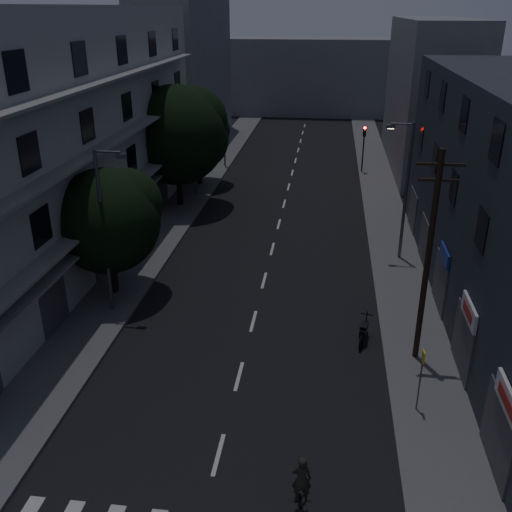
% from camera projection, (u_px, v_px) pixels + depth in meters
% --- Properties ---
extents(ground, '(160.00, 160.00, 0.00)m').
position_uv_depth(ground, '(279.00, 222.00, 40.19)').
color(ground, black).
rests_on(ground, ground).
extents(sidewalk_left, '(3.00, 90.00, 0.15)m').
position_uv_depth(sidewalk_left, '(176.00, 216.00, 41.03)').
color(sidewalk_left, '#565659').
rests_on(sidewalk_left, ground).
extents(sidewalk_right, '(3.00, 90.00, 0.15)m').
position_uv_depth(sidewalk_right, '(388.00, 225.00, 39.28)').
color(sidewalk_right, '#565659').
rests_on(sidewalk_right, ground).
extents(lane_markings, '(0.15, 60.50, 0.01)m').
position_uv_depth(lane_markings, '(286.00, 195.00, 45.86)').
color(lane_markings, beige).
rests_on(lane_markings, ground).
extents(building_left, '(7.00, 36.00, 14.00)m').
position_uv_depth(building_left, '(61.00, 139.00, 32.42)').
color(building_left, '#B4B4AF').
rests_on(building_left, ground).
extents(building_far_left, '(6.00, 20.00, 16.00)m').
position_uv_depth(building_far_left, '(186.00, 68.00, 59.26)').
color(building_far_left, slate).
rests_on(building_far_left, ground).
extents(building_far_right, '(6.00, 20.00, 13.00)m').
position_uv_depth(building_far_right, '(429.00, 96.00, 51.61)').
color(building_far_right, slate).
rests_on(building_far_right, ground).
extents(building_far_end, '(24.00, 8.00, 10.00)m').
position_uv_depth(building_far_end, '(309.00, 76.00, 79.05)').
color(building_far_end, slate).
rests_on(building_far_end, ground).
extents(tree_near, '(5.34, 5.34, 6.59)m').
position_uv_depth(tree_near, '(108.00, 217.00, 28.48)').
color(tree_near, black).
rests_on(tree_near, sidewalk_left).
extents(tree_mid, '(7.16, 7.16, 8.81)m').
position_uv_depth(tree_mid, '(178.00, 131.00, 41.09)').
color(tree_mid, black).
rests_on(tree_mid, sidewalk_left).
extents(tree_far, '(5.07, 5.07, 6.27)m').
position_uv_depth(tree_far, '(199.00, 137.00, 46.86)').
color(tree_far, black).
rests_on(tree_far, sidewalk_left).
extents(traffic_signal_far_right, '(0.28, 0.37, 4.10)m').
position_uv_depth(traffic_signal_far_right, '(364.00, 139.00, 50.57)').
color(traffic_signal_far_right, black).
rests_on(traffic_signal_far_right, sidewalk_right).
extents(traffic_signal_far_left, '(0.28, 0.37, 4.10)m').
position_uv_depth(traffic_signal_far_left, '(224.00, 134.00, 52.49)').
color(traffic_signal_far_left, black).
rests_on(traffic_signal_far_left, sidewalk_left).
extents(street_lamp_left_near, '(1.51, 0.25, 8.00)m').
position_uv_depth(street_lamp_left_near, '(105.00, 225.00, 26.52)').
color(street_lamp_left_near, '#525459').
rests_on(street_lamp_left_near, sidewalk_left).
extents(street_lamp_right, '(1.51, 0.25, 8.00)m').
position_uv_depth(street_lamp_right, '(405.00, 185.00, 32.37)').
color(street_lamp_right, '#525359').
rests_on(street_lamp_right, sidewalk_right).
extents(street_lamp_left_far, '(1.51, 0.25, 8.00)m').
position_uv_depth(street_lamp_left_far, '(196.00, 139.00, 43.77)').
color(street_lamp_left_far, '#5B5C63').
rests_on(street_lamp_left_far, sidewalk_left).
extents(utility_pole, '(1.80, 0.24, 9.00)m').
position_uv_depth(utility_pole, '(428.00, 255.00, 22.59)').
color(utility_pole, black).
rests_on(utility_pole, sidewalk_right).
extents(bus_stop_sign, '(0.06, 0.35, 2.52)m').
position_uv_depth(bus_stop_sign, '(422.00, 370.00, 20.56)').
color(bus_stop_sign, '#595B60').
rests_on(bus_stop_sign, sidewalk_right).
extents(motorcycle, '(0.67, 1.90, 1.23)m').
position_uv_depth(motorcycle, '(364.00, 332.00, 25.62)').
color(motorcycle, black).
rests_on(motorcycle, ground).
extents(cyclist, '(0.74, 1.67, 2.05)m').
position_uv_depth(cyclist, '(301.00, 493.00, 16.90)').
color(cyclist, black).
rests_on(cyclist, ground).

